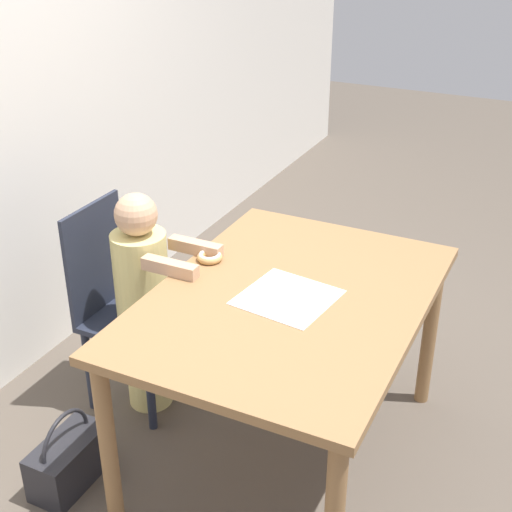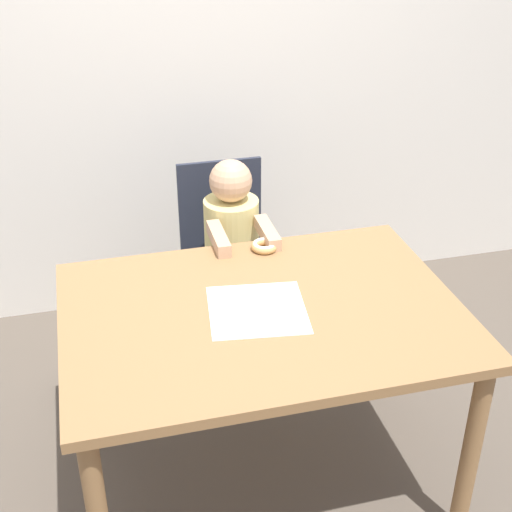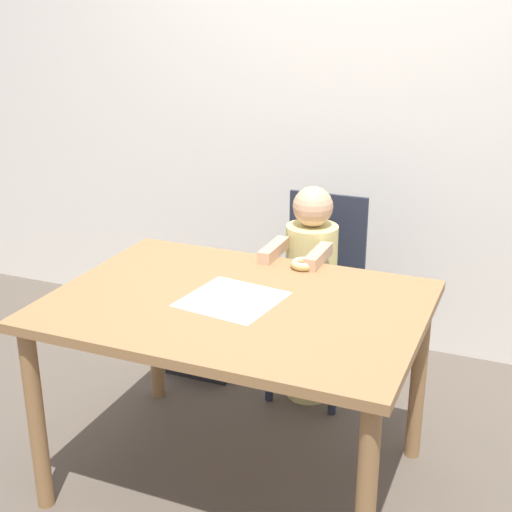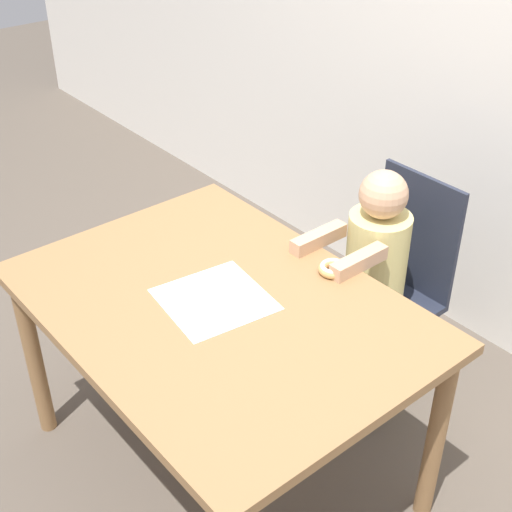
% 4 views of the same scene
% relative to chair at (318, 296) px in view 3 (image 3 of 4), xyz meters
% --- Properties ---
extents(ground_plane, '(12.00, 12.00, 0.00)m').
position_rel_chair_xyz_m(ground_plane, '(-0.05, -0.79, -0.45)').
color(ground_plane, brown).
extents(wall_back, '(8.00, 0.05, 2.50)m').
position_rel_chair_xyz_m(wall_back, '(-0.05, 0.58, 0.80)').
color(wall_back, silver).
rests_on(wall_back, ground_plane).
extents(dining_table, '(1.29, 0.93, 0.74)m').
position_rel_chair_xyz_m(dining_table, '(-0.05, -0.79, 0.20)').
color(dining_table, olive).
rests_on(dining_table, ground_plane).
extents(chair, '(0.36, 0.38, 0.90)m').
position_rel_chair_xyz_m(chair, '(0.00, 0.00, 0.00)').
color(chair, '#232838').
rests_on(chair, ground_plane).
extents(child_figure, '(0.24, 0.43, 0.99)m').
position_rel_chair_xyz_m(child_figure, '(0.00, -0.12, 0.06)').
color(child_figure, '#E0D17F').
rests_on(child_figure, ground_plane).
extents(donut, '(0.10, 0.10, 0.03)m').
position_rel_chair_xyz_m(donut, '(0.06, -0.40, 0.31)').
color(donut, tan).
rests_on(donut, dining_table).
extents(napkin, '(0.35, 0.35, 0.00)m').
position_rel_chair_xyz_m(napkin, '(-0.07, -0.79, 0.29)').
color(napkin, white).
rests_on(napkin, dining_table).
extents(handbag, '(0.32, 0.16, 0.32)m').
position_rel_chair_xyz_m(handbag, '(-0.55, -0.11, -0.35)').
color(handbag, '#232328').
rests_on(handbag, ground_plane).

